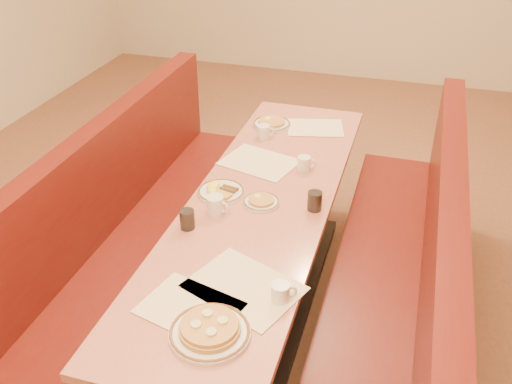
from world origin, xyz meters
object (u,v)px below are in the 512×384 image
(diner_table, at_px, (260,260))
(booth_left, at_px, (137,239))
(booth_right, at_px, (398,287))
(eggs_plate, at_px, (220,191))
(coffee_mug_d, at_px, (264,132))
(pancake_plate, at_px, (210,331))
(soda_tumbler_mid, at_px, (315,201))
(soda_tumbler_near, at_px, (187,219))
(coffee_mug_a, at_px, (281,292))
(coffee_mug_b, at_px, (216,205))
(coffee_mug_c, at_px, (305,163))

(diner_table, relative_size, booth_left, 1.00)
(booth_right, xyz_separation_m, eggs_plate, (-0.95, 0.01, 0.40))
(booth_left, relative_size, coffee_mug_d, 23.21)
(pancake_plate, bearing_deg, soda_tumbler_mid, 78.18)
(coffee_mug_d, relative_size, soda_tumbler_mid, 1.09)
(diner_table, height_order, soda_tumbler_near, soda_tumbler_near)
(diner_table, bearing_deg, booth_right, 0.00)
(booth_left, bearing_deg, soda_tumbler_near, -34.34)
(coffee_mug_a, bearing_deg, coffee_mug_b, 106.99)
(booth_right, bearing_deg, diner_table, 180.00)
(booth_left, bearing_deg, diner_table, 0.00)
(coffee_mug_a, bearing_deg, booth_right, 31.64)
(booth_left, height_order, pancake_plate, booth_left)
(eggs_plate, height_order, soda_tumbler_mid, soda_tumbler_mid)
(booth_left, relative_size, eggs_plate, 10.26)
(booth_right, distance_m, pancake_plate, 1.21)
(eggs_plate, xyz_separation_m, soda_tumbler_near, (-0.04, -0.33, 0.03))
(booth_right, xyz_separation_m, soda_tumbler_near, (-0.99, -0.32, 0.44))
(pancake_plate, distance_m, coffee_mug_d, 1.65)
(pancake_plate, height_order, coffee_mug_a, coffee_mug_a)
(eggs_plate, distance_m, coffee_mug_d, 0.69)
(booth_left, relative_size, soda_tumbler_near, 25.87)
(diner_table, bearing_deg, coffee_mug_d, 104.69)
(soda_tumbler_near, bearing_deg, pancake_plate, -60.89)
(eggs_plate, bearing_deg, coffee_mug_d, 87.01)
(coffee_mug_d, bearing_deg, diner_table, -96.16)
(eggs_plate, relative_size, soda_tumbler_near, 2.52)
(pancake_plate, bearing_deg, coffee_mug_a, 51.51)
(coffee_mug_c, bearing_deg, pancake_plate, -106.52)
(booth_left, xyz_separation_m, coffee_mug_d, (0.55, 0.70, 0.43))
(diner_table, bearing_deg, soda_tumbler_mid, 0.96)
(coffee_mug_d, bearing_deg, coffee_mug_b, -110.52)
(eggs_plate, xyz_separation_m, coffee_mug_a, (0.50, -0.69, 0.03))
(diner_table, relative_size, coffee_mug_c, 24.00)
(soda_tumbler_mid, bearing_deg, booth_left, -179.74)
(booth_left, bearing_deg, coffee_mug_c, 23.58)
(diner_table, bearing_deg, coffee_mug_b, -137.39)
(coffee_mug_c, bearing_deg, soda_tumbler_mid, -84.24)
(coffee_mug_d, bearing_deg, booth_right, -58.20)
(booth_right, bearing_deg, coffee_mug_b, -169.79)
(coffee_mug_a, bearing_deg, soda_tumbler_near, 121.86)
(eggs_plate, distance_m, soda_tumbler_mid, 0.50)
(eggs_plate, distance_m, coffee_mug_c, 0.52)
(eggs_plate, relative_size, coffee_mug_a, 2.38)
(diner_table, relative_size, coffee_mug_a, 24.41)
(diner_table, xyz_separation_m, eggs_plate, (-0.22, 0.01, 0.39))
(pancake_plate, bearing_deg, coffee_mug_d, 99.13)
(eggs_plate, bearing_deg, pancake_plate, -72.52)
(pancake_plate, distance_m, soda_tumbler_mid, 0.96)
(coffee_mug_a, height_order, coffee_mug_b, coffee_mug_b)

